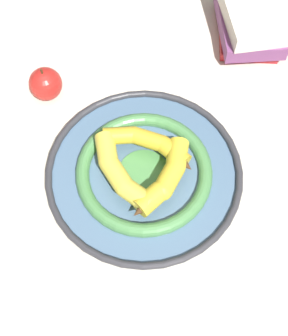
{
  "coord_description": "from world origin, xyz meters",
  "views": [
    {
      "loc": [
        0.39,
        0.06,
        0.81
      ],
      "look_at": [
        0.02,
        -0.02,
        0.04
      ],
      "focal_mm": 50.0,
      "sensor_mm": 36.0,
      "label": 1
    }
  ],
  "objects_px": {
    "banana_a": "(119,171)",
    "banana_c": "(149,143)",
    "book_stack": "(251,18)",
    "decorative_bowl": "(144,173)",
    "apple": "(46,84)",
    "banana_b": "(166,179)"
  },
  "relations": [
    {
      "from": "banana_b",
      "to": "book_stack",
      "type": "height_order",
      "value": "book_stack"
    },
    {
      "from": "book_stack",
      "to": "decorative_bowl",
      "type": "bearing_deg",
      "value": 147.07
    },
    {
      "from": "banana_a",
      "to": "banana_c",
      "type": "bearing_deg",
      "value": 106.31
    },
    {
      "from": "banana_a",
      "to": "book_stack",
      "type": "bearing_deg",
      "value": 111.72
    },
    {
      "from": "banana_a",
      "to": "book_stack",
      "type": "xyz_separation_m",
      "value": [
        -0.42,
        0.19,
        -0.0
      ]
    },
    {
      "from": "decorative_bowl",
      "to": "apple",
      "type": "xyz_separation_m",
      "value": [
        -0.15,
        -0.24,
        0.02
      ]
    },
    {
      "from": "banana_a",
      "to": "book_stack",
      "type": "relative_size",
      "value": 0.68
    },
    {
      "from": "decorative_bowl",
      "to": "book_stack",
      "type": "height_order",
      "value": "book_stack"
    },
    {
      "from": "banana_c",
      "to": "banana_b",
      "type": "bearing_deg",
      "value": 131.5
    },
    {
      "from": "decorative_bowl",
      "to": "apple",
      "type": "bearing_deg",
      "value": -122.11
    },
    {
      "from": "banana_c",
      "to": "banana_a",
      "type": "bearing_deg",
      "value": 67.93
    },
    {
      "from": "banana_b",
      "to": "apple",
      "type": "relative_size",
      "value": 2.23
    },
    {
      "from": "banana_a",
      "to": "apple",
      "type": "bearing_deg",
      "value": -175.15
    },
    {
      "from": "decorative_bowl",
      "to": "book_stack",
      "type": "relative_size",
      "value": 1.62
    },
    {
      "from": "apple",
      "to": "banana_b",
      "type": "bearing_deg",
      "value": 58.77
    },
    {
      "from": "decorative_bowl",
      "to": "banana_a",
      "type": "distance_m",
      "value": 0.06
    },
    {
      "from": "banana_a",
      "to": "banana_c",
      "type": "distance_m",
      "value": 0.08
    },
    {
      "from": "book_stack",
      "to": "apple",
      "type": "bearing_deg",
      "value": 110.71
    },
    {
      "from": "decorative_bowl",
      "to": "banana_a",
      "type": "height_order",
      "value": "banana_a"
    },
    {
      "from": "banana_b",
      "to": "apple",
      "type": "bearing_deg",
      "value": 74.54
    },
    {
      "from": "book_stack",
      "to": "apple",
      "type": "xyz_separation_m",
      "value": [
        0.25,
        -0.39,
        -0.02
      ]
    },
    {
      "from": "banana_b",
      "to": "banana_c",
      "type": "bearing_deg",
      "value": 49.33
    }
  ]
}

